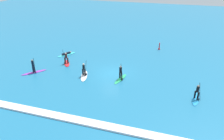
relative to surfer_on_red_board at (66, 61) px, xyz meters
name	(u,v)px	position (x,y,z in m)	size (l,w,h in m)	color
ground_plane	(112,73)	(7.14, -1.04, -0.43)	(120.00, 120.00, 0.00)	#1E6B93
surfer_on_red_board	(66,61)	(0.00, 0.00, 0.00)	(1.90, 2.41, 2.23)	red
surfer_on_teal_board	(67,54)	(-1.64, 3.06, -0.30)	(2.26, 3.01, 0.40)	#33C6CC
surfer_on_white_board	(84,73)	(3.98, -2.80, -0.03)	(1.61, 3.07, 2.13)	white
surfer_on_green_board	(121,76)	(8.62, -2.27, 0.06)	(1.22, 2.94, 2.21)	#23B266
surfer_on_purple_board	(34,69)	(-2.73, -3.83, 0.05)	(2.55, 2.79, 2.20)	purple
surfer_on_blue_board	(196,96)	(17.35, -4.20, -0.02)	(1.05, 2.68, 2.13)	#1E8CD1
marker_buoy	(159,48)	(12.09, 9.79, -0.16)	(0.36, 0.36, 1.23)	red
wave_crest	(79,121)	(7.14, -11.04, -0.34)	(19.67, 0.90, 0.18)	white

